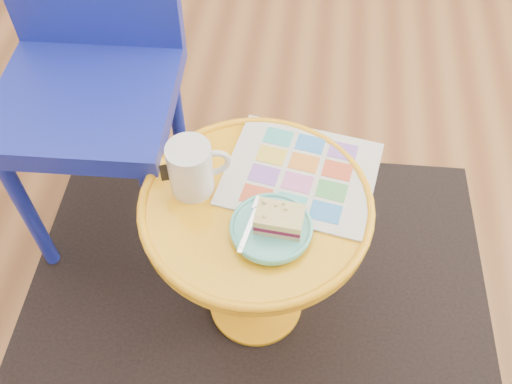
# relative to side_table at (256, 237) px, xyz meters

# --- Properties ---
(floor) EXTENTS (4.00, 4.00, 0.00)m
(floor) POSITION_rel_side_table_xyz_m (-0.29, 0.49, -0.34)
(floor) COLOR brown
(floor) RESTS_ON ground
(rug) EXTENTS (1.34, 1.14, 0.01)m
(rug) POSITION_rel_side_table_xyz_m (-0.00, 0.00, -0.34)
(rug) COLOR black
(rug) RESTS_ON ground
(side_table) EXTENTS (0.51, 0.51, 0.48)m
(side_table) POSITION_rel_side_table_xyz_m (0.00, 0.00, 0.00)
(side_table) COLOR #FFA815
(side_table) RESTS_ON ground
(chair) EXTENTS (0.45, 0.45, 0.97)m
(chair) POSITION_rel_side_table_xyz_m (-0.45, 0.33, 0.22)
(chair) COLOR #172299
(chair) RESTS_ON ground
(newspaper) EXTENTS (0.37, 0.33, 0.01)m
(newspaper) POSITION_rel_side_table_xyz_m (0.09, 0.09, 0.14)
(newspaper) COLOR silver
(newspaper) RESTS_ON side_table
(mug) EXTENTS (0.13, 0.10, 0.13)m
(mug) POSITION_rel_side_table_xyz_m (-0.14, 0.03, 0.20)
(mug) COLOR silver
(mug) RESTS_ON side_table
(plate) EXTENTS (0.17, 0.17, 0.02)m
(plate) POSITION_rel_side_table_xyz_m (0.04, -0.07, 0.15)
(plate) COLOR #60CBBD
(plate) RESTS_ON newspaper
(cake_slice) EXTENTS (0.10, 0.07, 0.04)m
(cake_slice) POSITION_rel_side_table_xyz_m (0.06, -0.07, 0.18)
(cake_slice) COLOR #D3BC8C
(cake_slice) RESTS_ON plate
(fork) EXTENTS (0.04, 0.14, 0.00)m
(fork) POSITION_rel_side_table_xyz_m (-0.00, -0.07, 0.16)
(fork) COLOR silver
(fork) RESTS_ON plate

